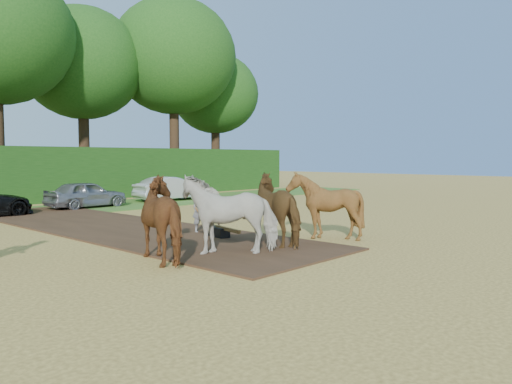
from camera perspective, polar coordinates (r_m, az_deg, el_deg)
ground at (r=11.51m, az=-3.31°, el=-8.22°), size 120.00×120.00×0.00m
earth_strip at (r=17.90m, az=-15.57°, el=-3.88°), size 4.50×17.00×0.05m
plough_team at (r=13.32m, az=-0.12°, el=-2.20°), size 6.93×4.92×2.01m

